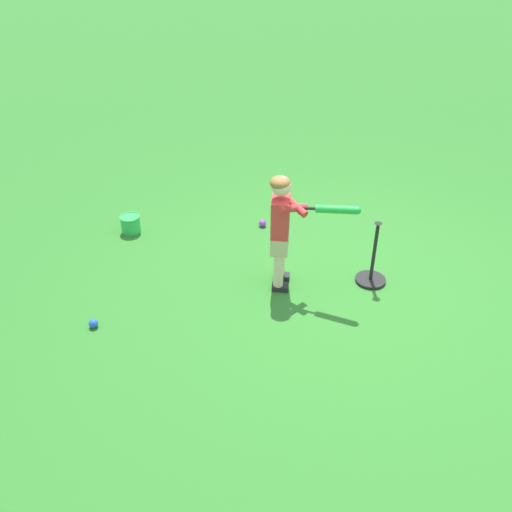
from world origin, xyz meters
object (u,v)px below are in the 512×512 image
object	(u,v)px
play_ball_by_bucket	(93,323)
toy_bucket	(131,224)
play_ball_center_lawn	(263,223)
batting_tee	(371,272)
child_batter	(284,223)

from	to	relation	value
play_ball_by_bucket	toy_bucket	xyz separation A→B (m)	(1.05, -1.12, 0.06)
play_ball_center_lawn	batting_tee	bearing A→B (deg)	178.39
child_batter	play_ball_center_lawn	xyz separation A→B (m)	(0.85, -0.64, -0.61)
play_ball_by_bucket	batting_tee	distance (m)	2.49
batting_tee	child_batter	bearing A→B (deg)	47.23
play_ball_center_lawn	toy_bucket	bearing A→B (deg)	48.33
child_batter	toy_bucket	xyz separation A→B (m)	(1.78, 0.40, -0.55)
batting_tee	toy_bucket	distance (m)	2.55
play_ball_by_bucket	toy_bucket	size ratio (longest dim) A/B	0.36
batting_tee	play_ball_by_bucket	bearing A→B (deg)	58.88
child_batter	play_ball_center_lawn	size ratio (longest dim) A/B	13.68
child_batter	play_ball_by_bucket	size ratio (longest dim) A/B	14.04
play_ball_by_bucket	child_batter	bearing A→B (deg)	-115.48
toy_bucket	batting_tee	bearing A→B (deg)	-156.73
play_ball_by_bucket	toy_bucket	world-z (taller)	toy_bucket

